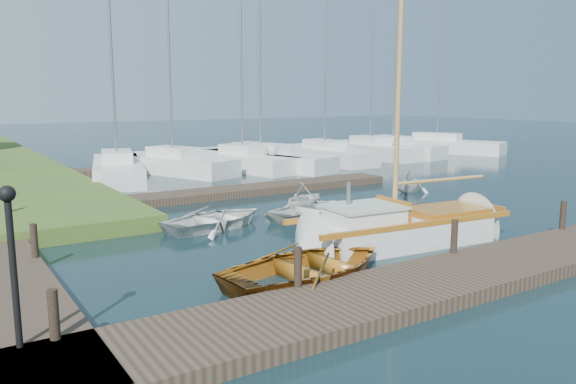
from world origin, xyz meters
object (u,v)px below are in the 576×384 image
mooring_post_2 (454,236)px  marina_boat_7 (437,144)px  mooring_post_0 (54,314)px  marina_boat_3 (261,158)px  tender_a (216,216)px  marina_boat_1 (173,163)px  mooring_post_5 (7,206)px  sailboat (405,231)px  marina_boat_5 (370,149)px  tender_d (411,180)px  dinghy (310,262)px  mooring_post_1 (298,267)px  tender_c (316,206)px  mooring_post_3 (563,215)px  mooring_post_4 (34,241)px  marina_boat_0 (117,168)px  marina_boat_2 (243,160)px  tender_b (305,195)px  marina_boat_4 (324,153)px  lamp_post (11,245)px  marina_boat_6 (392,148)px

mooring_post_2 → marina_boat_7: size_ratio=0.06×
mooring_post_0 → marina_boat_3: size_ratio=0.06×
tender_a → marina_boat_1: size_ratio=0.34×
mooring_post_5 → tender_a: mooring_post_5 is taller
sailboat → marina_boat_5: size_ratio=0.82×
mooring_post_2 → tender_d: mooring_post_2 is taller
dinghy → marina_boat_3: 20.14m
mooring_post_1 → marina_boat_3: 21.33m
mooring_post_1 → tender_c: bearing=51.7°
marina_boat_7 → mooring_post_3: bearing=117.4°
mooring_post_5 → marina_boat_3: bearing=32.0°
mooring_post_2 → mooring_post_4: bearing=149.5°
marina_boat_0 → marina_boat_2: size_ratio=1.00×
mooring_post_2 → dinghy: 3.70m
tender_b → marina_boat_7: (20.41, 12.59, 0.00)m
tender_a → tender_c: size_ratio=0.97×
marina_boat_0 → marina_boat_4: marina_boat_4 is taller
marina_boat_5 → marina_boat_0: bearing=96.5°
mooring_post_5 → tender_c: mooring_post_5 is taller
mooring_post_3 → lamp_post: size_ratio=0.33×
mooring_post_3 → marina_boat_6: 22.57m
dinghy → marina_boat_4: marina_boat_4 is taller
mooring_post_2 → lamp_post: 9.57m
lamp_post → marina_boat_3: size_ratio=0.19×
mooring_post_4 → dinghy: 6.42m
marina_boat_4 → tender_d: bearing=160.8°
sailboat → marina_boat_2: 16.74m
tender_a → tender_c: (3.44, -0.50, 0.01)m
mooring_post_0 → marina_boat_5: marina_boat_5 is taller
mooring_post_1 → mooring_post_4: same height
marina_boat_7 → lamp_post: bearing=100.2°
mooring_post_1 → mooring_post_4: bearing=128.7°
mooring_post_2 → marina_boat_1: bearing=88.6°
tender_d → marina_boat_1: 12.73m
tender_c → mooring_post_0: bearing=113.7°
mooring_post_5 → marina_boat_1: 12.87m
tender_b → mooring_post_4: bearing=78.5°
tender_c → marina_boat_5: marina_boat_5 is taller
tender_b → marina_boat_0: 11.86m
tender_d → marina_boat_2: (-2.67, 10.20, 0.06)m
tender_b → mooring_post_0: bearing=101.8°
mooring_post_1 → marina_boat_0: (1.85, 18.60, -0.13)m
mooring_post_5 → lamp_post: lamp_post is taller
tender_d → marina_boat_3: 10.66m
mooring_post_3 → marina_boat_4: bearing=73.4°
lamp_post → dinghy: size_ratio=0.58×
sailboat → marina_boat_7: marina_boat_7 is taller
mooring_post_2 → tender_a: 7.34m
marina_boat_0 → marina_boat_4: size_ratio=0.96×
marina_boat_2 → marina_boat_6: 12.05m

